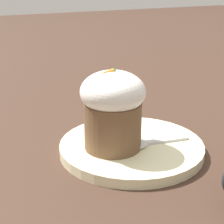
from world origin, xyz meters
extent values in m
plane|color=#3D281E|center=(0.00, 0.00, 0.00)|extent=(4.00, 4.00, 0.00)
cylinder|color=beige|center=(0.00, 0.00, 0.01)|extent=(0.21, 0.21, 0.01)
cylinder|color=brown|center=(0.03, 0.00, 0.05)|extent=(0.08, 0.08, 0.07)
ellipsoid|color=white|center=(0.03, 0.00, 0.10)|extent=(0.09, 0.09, 0.06)
cone|color=orange|center=(0.04, 0.00, 0.12)|extent=(0.02, 0.01, 0.01)
sphere|color=green|center=(0.03, 0.00, 0.12)|extent=(0.01, 0.01, 0.01)
cube|color=silver|center=(-0.05, 0.02, 0.02)|extent=(0.07, 0.02, 0.00)
ellipsoid|color=silver|center=(0.01, 0.01, 0.02)|extent=(0.05, 0.04, 0.01)
camera|label=1|loc=(0.25, 0.43, 0.25)|focal=60.00mm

